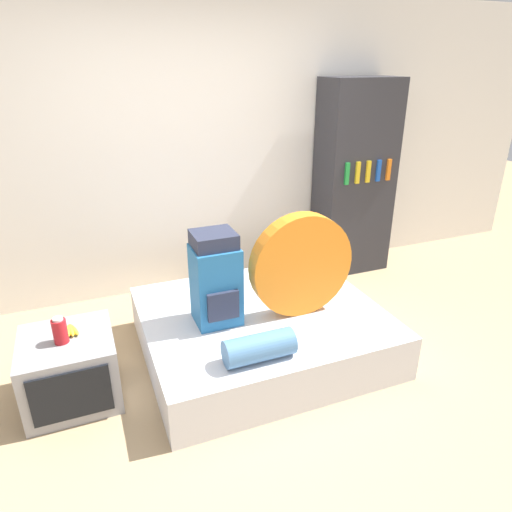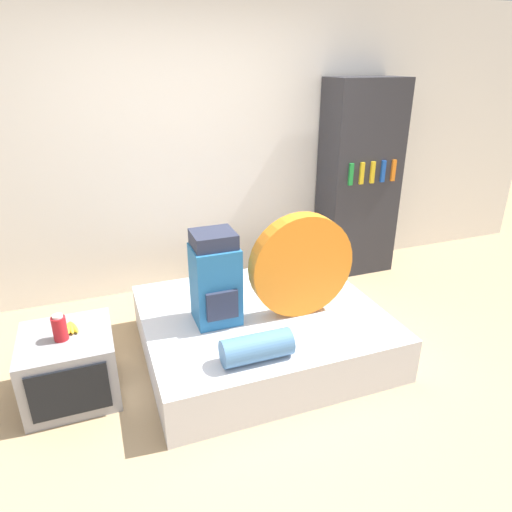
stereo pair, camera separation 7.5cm
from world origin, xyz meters
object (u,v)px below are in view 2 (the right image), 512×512
object	(u,v)px
sleeping_roll	(257,348)
backpack	(215,279)
tent_bag	(301,265)
bookshelf	(359,180)
television	(70,366)
canister	(60,328)

from	to	relation	value
sleeping_roll	backpack	bearing A→B (deg)	100.71
tent_bag	bookshelf	size ratio (longest dim) A/B	0.40
bookshelf	backpack	bearing A→B (deg)	-148.92
backpack	television	world-z (taller)	backpack
tent_bag	television	distance (m)	1.68
tent_bag	sleeping_roll	world-z (taller)	tent_bag
backpack	tent_bag	bearing A→B (deg)	-10.02
television	canister	size ratio (longest dim) A/B	3.39
backpack	tent_bag	world-z (taller)	tent_bag
canister	backpack	bearing A→B (deg)	3.90
television	bookshelf	distance (m)	3.10
tent_bag	sleeping_roll	bearing A→B (deg)	-138.65
sleeping_roll	canister	size ratio (longest dim) A/B	2.58
sleeping_roll	bookshelf	distance (m)	2.40
tent_bag	canister	xyz separation A→B (m)	(-1.62, 0.04, -0.18)
sleeping_roll	television	xyz separation A→B (m)	(-1.11, 0.50, -0.20)
backpack	canister	world-z (taller)	backpack
backpack	television	size ratio (longest dim) A/B	1.14
canister	sleeping_roll	bearing A→B (deg)	-22.91
bookshelf	tent_bag	bearing A→B (deg)	-135.14
backpack	bookshelf	world-z (taller)	bookshelf
television	bookshelf	size ratio (longest dim) A/B	0.31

